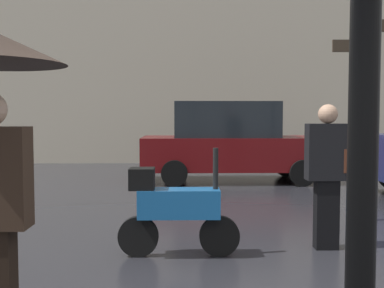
# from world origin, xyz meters

# --- Properties ---
(pedestrian_with_bag) EXTENTS (0.53, 0.24, 1.73)m
(pedestrian_with_bag) POSITION_xyz_m (1.21, 3.46, 0.98)
(pedestrian_with_bag) COLOR black
(pedestrian_with_bag) RESTS_ON ground
(parked_scooter) EXTENTS (1.38, 0.32, 1.23)m
(parked_scooter) POSITION_xyz_m (-0.61, 3.18, 0.55)
(parked_scooter) COLOR black
(parked_scooter) RESTS_ON ground
(parked_car_right) EXTENTS (4.48, 1.92, 1.94)m
(parked_car_right) POSITION_xyz_m (0.67, 9.34, 0.97)
(parked_car_right) COLOR #590C0F
(parked_car_right) RESTS_ON ground
(street_signpost) EXTENTS (1.08, 0.08, 3.19)m
(street_signpost) POSITION_xyz_m (2.24, 4.93, 1.92)
(street_signpost) COLOR black
(street_signpost) RESTS_ON ground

